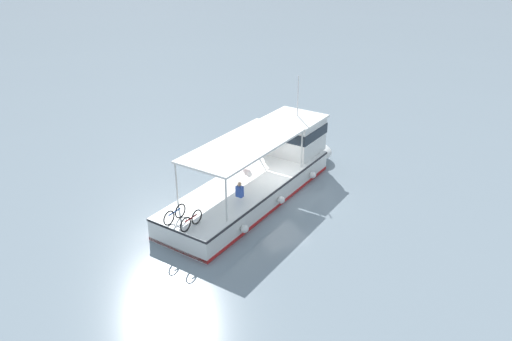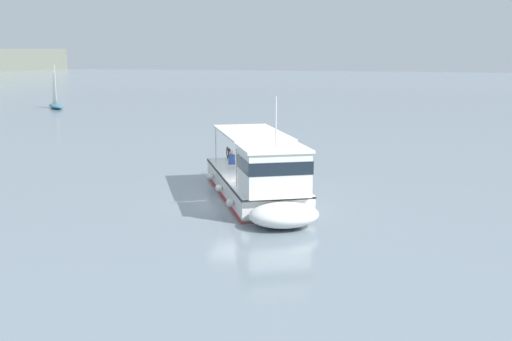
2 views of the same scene
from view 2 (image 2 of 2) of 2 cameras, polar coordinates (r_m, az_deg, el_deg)
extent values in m
plane|color=gray|center=(31.32, -1.66, -2.84)|extent=(400.00, 400.00, 0.00)
cube|color=white|center=(32.69, -0.22, -1.28)|extent=(11.06, 7.81, 1.10)
ellipsoid|color=white|center=(26.80, 2.47, -3.93)|extent=(3.31, 3.63, 1.01)
cube|color=red|center=(32.78, -0.22, -2.05)|extent=(11.08, 7.84, 0.16)
cube|color=#2D2D33|center=(32.60, -0.22, -0.47)|extent=(11.09, 7.86, 0.10)
cube|color=white|center=(28.18, 1.59, -0.08)|extent=(3.56, 3.61, 1.90)
cube|color=#19232D|center=(28.12, 1.59, 0.59)|extent=(3.62, 3.69, 0.56)
cube|color=white|center=(28.02, 1.60, 1.95)|extent=(3.78, 3.83, 0.12)
cube|color=white|center=(32.70, -0.38, 3.35)|extent=(7.30, 5.70, 0.10)
cylinder|color=silver|center=(30.03, 3.40, 0.66)|extent=(0.08, 0.08, 2.00)
cylinder|color=silver|center=(29.44, -1.71, 0.48)|extent=(0.08, 0.08, 2.00)
cylinder|color=silver|center=(36.27, 0.71, 2.38)|extent=(0.08, 0.08, 2.00)
cylinder|color=silver|center=(35.78, -3.55, 2.25)|extent=(0.08, 0.08, 2.00)
cylinder|color=silver|center=(27.58, 1.75, 4.25)|extent=(0.06, 0.06, 2.20)
sphere|color=white|center=(29.12, -2.30, -2.87)|extent=(0.36, 0.36, 0.36)
sphere|color=white|center=(32.30, -3.28, -1.54)|extent=(0.36, 0.36, 0.36)
sphere|color=white|center=(35.31, -4.03, -0.51)|extent=(0.36, 0.36, 0.36)
torus|color=black|center=(37.01, -0.96, 1.49)|extent=(0.61, 0.36, 0.66)
torus|color=black|center=(37.69, -1.16, 1.66)|extent=(0.61, 0.36, 0.66)
cylinder|color=#1E478C|center=(37.33, -1.06, 1.76)|extent=(0.65, 0.38, 0.06)
torus|color=black|center=(36.85, -2.33, 1.45)|extent=(0.61, 0.36, 0.66)
torus|color=black|center=(37.53, -2.51, 1.61)|extent=(0.61, 0.36, 0.66)
cylinder|color=maroon|center=(37.17, -2.42, 1.71)|extent=(0.65, 0.38, 0.06)
cube|color=#2D4CA5|center=(34.22, -2.15, 0.97)|extent=(0.34, 0.39, 0.52)
sphere|color=tan|center=(34.16, -2.15, 1.58)|extent=(0.20, 0.20, 0.20)
cube|color=red|center=(31.71, 1.79, 0.21)|extent=(0.34, 0.39, 0.52)
sphere|color=#9E7051|center=(31.65, 1.80, 0.87)|extent=(0.20, 0.20, 0.20)
ellipsoid|color=teal|center=(85.97, -17.13, 5.42)|extent=(4.39, 4.38, 0.60)
cylinder|color=silver|center=(85.50, -17.19, 7.21)|extent=(0.08, 0.08, 4.80)
pyramid|color=white|center=(86.34, -17.32, 7.02)|extent=(1.25, 1.24, 4.08)
camera|label=1|loc=(49.51, -18.95, 15.24)|focal=34.02mm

